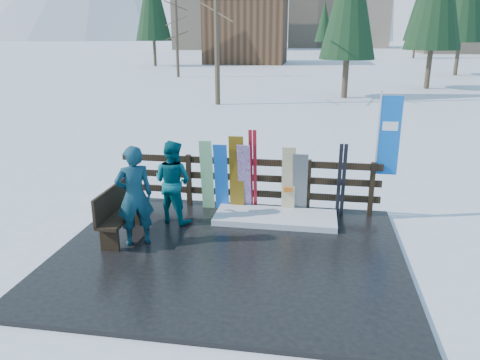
% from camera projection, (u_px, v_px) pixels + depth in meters
% --- Properties ---
extents(ground, '(700.00, 700.00, 0.00)m').
position_uv_depth(ground, '(229.00, 256.00, 8.20)').
color(ground, white).
rests_on(ground, ground).
extents(deck, '(6.00, 5.00, 0.08)m').
position_uv_depth(deck, '(229.00, 254.00, 8.19)').
color(deck, black).
rests_on(deck, ground).
extents(fence, '(5.60, 0.10, 1.15)m').
position_uv_depth(fence, '(247.00, 179.00, 10.05)').
color(fence, black).
rests_on(fence, deck).
extents(snow_patch, '(2.47, 1.00, 0.12)m').
position_uv_depth(snow_patch, '(275.00, 218.00, 9.56)').
color(snow_patch, white).
rests_on(snow_patch, deck).
extents(bench, '(0.41, 1.50, 0.97)m').
position_uv_depth(bench, '(118.00, 211.00, 8.67)').
color(bench, black).
rests_on(bench, deck).
extents(snowboard_0, '(0.29, 0.27, 1.48)m').
position_uv_depth(snowboard_0, '(221.00, 178.00, 9.90)').
color(snowboard_0, blue).
rests_on(snowboard_0, deck).
extents(snowboard_1, '(0.27, 0.26, 1.56)m').
position_uv_depth(snowboard_1, '(207.00, 175.00, 9.94)').
color(snowboard_1, white).
rests_on(snowboard_1, deck).
extents(snowboard_2, '(0.30, 0.21, 1.67)m').
position_uv_depth(snowboard_2, '(237.00, 174.00, 9.82)').
color(snowboard_2, orange).
rests_on(snowboard_2, deck).
extents(snowboard_3, '(0.27, 0.38, 1.51)m').
position_uv_depth(snowboard_3, '(244.00, 178.00, 9.82)').
color(snowboard_3, white).
rests_on(snowboard_3, deck).
extents(snowboard_4, '(0.31, 0.38, 1.37)m').
position_uv_depth(snowboard_4, '(300.00, 184.00, 9.66)').
color(snowboard_4, black).
rests_on(snowboard_4, deck).
extents(snowboard_5, '(0.28, 0.21, 1.48)m').
position_uv_depth(snowboard_5, '(288.00, 181.00, 9.68)').
color(snowboard_5, white).
rests_on(snowboard_5, deck).
extents(ski_pair_a, '(0.17, 0.30, 1.80)m').
position_uv_depth(ski_pair_a, '(253.00, 171.00, 9.82)').
color(ski_pair_a, red).
rests_on(ski_pair_a, deck).
extents(ski_pair_b, '(0.17, 0.17, 1.57)m').
position_uv_depth(ski_pair_b, '(341.00, 180.00, 9.57)').
color(ski_pair_b, black).
rests_on(ski_pair_b, deck).
extents(rental_flag, '(0.45, 0.04, 2.60)m').
position_uv_depth(rental_flag, '(386.00, 141.00, 9.38)').
color(rental_flag, silver).
rests_on(rental_flag, deck).
extents(person_front, '(0.80, 0.73, 1.83)m').
position_uv_depth(person_front, '(134.00, 196.00, 8.27)').
color(person_front, '#16555C').
rests_on(person_front, deck).
extents(person_back, '(0.97, 0.85, 1.67)m').
position_uv_depth(person_back, '(173.00, 182.00, 9.31)').
color(person_back, '#085663').
rests_on(person_back, deck).
extents(resort_buildings, '(73.00, 87.60, 22.60)m').
position_uv_depth(resort_buildings, '(320.00, 7.00, 113.75)').
color(resort_buildings, tan).
rests_on(resort_buildings, ground).
extents(trees, '(42.23, 68.77, 12.98)m').
position_uv_depth(trees, '(324.00, 16.00, 53.90)').
color(trees, '#382B1E').
rests_on(trees, ground).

